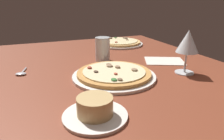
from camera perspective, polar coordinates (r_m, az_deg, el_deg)
dining_table at (r=77.93cm, az=-0.64°, el=-3.52°), size 150.00×110.00×4.00cm
pizza_main at (r=77.10cm, az=0.65°, el=-1.22°), size 30.64×30.64×3.40cm
pizza_side at (r=131.60cm, az=2.03°, el=7.41°), size 28.66×28.66×3.37cm
ramekin_on_saucer at (r=52.32cm, az=-4.62°, el=-10.66°), size 16.17×16.17×5.41cm
wine_glass_far at (r=83.72cm, az=19.85°, el=6.94°), size 8.37×8.37×16.74cm
water_glass at (r=96.96cm, az=-2.56°, el=5.34°), size 6.71×6.71×10.88cm
paper_menu at (r=99.97cm, az=13.98°, el=2.39°), size 18.94×21.07×0.30cm
spoon at (r=87.78cm, az=-23.32°, el=-0.78°), size 9.23×4.59×1.00cm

